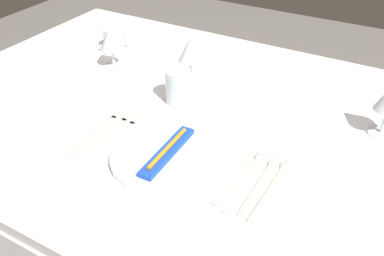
{
  "coord_description": "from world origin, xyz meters",
  "views": [
    {
      "loc": [
        0.4,
        -0.86,
        1.38
      ],
      "look_at": [
        -0.03,
        -0.09,
        0.76
      ],
      "focal_mm": 38.68,
      "sensor_mm": 36.0,
      "label": 1
    }
  ],
  "objects_px": {
    "dinner_knife": "(237,176)",
    "spoon_dessert": "(264,178)",
    "spoon_tea": "(276,182)",
    "fork_inner": "(109,131)",
    "coffee_cup_left": "(115,37)",
    "fork_outer": "(119,133)",
    "toothbrush_package": "(168,151)",
    "dinner_plate": "(168,156)",
    "drink_tumbler": "(178,88)",
    "fork_salad": "(100,129)",
    "wine_glass_centre": "(191,51)",
    "wine_glass_left": "(111,39)",
    "spoon_soup": "(250,173)"
  },
  "relations": [
    {
      "from": "fork_inner",
      "to": "spoon_dessert",
      "type": "relative_size",
      "value": 1.01
    },
    {
      "from": "coffee_cup_left",
      "to": "fork_outer",
      "type": "bearing_deg",
      "value": -51.37
    },
    {
      "from": "spoon_dessert",
      "to": "coffee_cup_left",
      "type": "height_order",
      "value": "coffee_cup_left"
    },
    {
      "from": "dinner_knife",
      "to": "drink_tumbler",
      "type": "bearing_deg",
      "value": 142.62
    },
    {
      "from": "fork_salad",
      "to": "wine_glass_left",
      "type": "height_order",
      "value": "wine_glass_left"
    },
    {
      "from": "dinner_knife",
      "to": "spoon_dessert",
      "type": "height_order",
      "value": "spoon_dessert"
    },
    {
      "from": "dinner_plate",
      "to": "drink_tumbler",
      "type": "bearing_deg",
      "value": 115.53
    },
    {
      "from": "dinner_plate",
      "to": "fork_inner",
      "type": "height_order",
      "value": "dinner_plate"
    },
    {
      "from": "dinner_knife",
      "to": "coffee_cup_left",
      "type": "xyz_separation_m",
      "value": [
        -0.68,
        0.43,
        0.04
      ]
    },
    {
      "from": "fork_outer",
      "to": "spoon_soup",
      "type": "height_order",
      "value": "spoon_soup"
    },
    {
      "from": "fork_salad",
      "to": "spoon_dessert",
      "type": "xyz_separation_m",
      "value": [
        0.46,
        0.03,
        0.0
      ]
    },
    {
      "from": "fork_salad",
      "to": "spoon_tea",
      "type": "height_order",
      "value": "spoon_tea"
    },
    {
      "from": "fork_inner",
      "to": "dinner_knife",
      "type": "height_order",
      "value": "same"
    },
    {
      "from": "fork_outer",
      "to": "fork_salad",
      "type": "xyz_separation_m",
      "value": [
        -0.06,
        -0.01,
        0.0
      ]
    },
    {
      "from": "fork_outer",
      "to": "fork_inner",
      "type": "height_order",
      "value": "same"
    },
    {
      "from": "dinner_plate",
      "to": "spoon_tea",
      "type": "distance_m",
      "value": 0.26
    },
    {
      "from": "fork_outer",
      "to": "spoon_soup",
      "type": "xyz_separation_m",
      "value": [
        0.36,
        0.02,
        0.0
      ]
    },
    {
      "from": "fork_salad",
      "to": "spoon_dessert",
      "type": "height_order",
      "value": "spoon_dessert"
    },
    {
      "from": "fork_outer",
      "to": "fork_inner",
      "type": "distance_m",
      "value": 0.03
    },
    {
      "from": "spoon_dessert",
      "to": "spoon_tea",
      "type": "distance_m",
      "value": 0.03
    },
    {
      "from": "fork_inner",
      "to": "wine_glass_centre",
      "type": "distance_m",
      "value": 0.36
    },
    {
      "from": "toothbrush_package",
      "to": "fork_outer",
      "type": "height_order",
      "value": "toothbrush_package"
    },
    {
      "from": "fork_outer",
      "to": "coffee_cup_left",
      "type": "height_order",
      "value": "coffee_cup_left"
    },
    {
      "from": "fork_inner",
      "to": "coffee_cup_left",
      "type": "bearing_deg",
      "value": 125.81
    },
    {
      "from": "spoon_dessert",
      "to": "fork_outer",
      "type": "bearing_deg",
      "value": -176.39
    },
    {
      "from": "drink_tumbler",
      "to": "spoon_dessert",
      "type": "bearing_deg",
      "value": -29.27
    },
    {
      "from": "toothbrush_package",
      "to": "coffee_cup_left",
      "type": "distance_m",
      "value": 0.69
    },
    {
      "from": "toothbrush_package",
      "to": "wine_glass_centre",
      "type": "bearing_deg",
      "value": 111.4
    },
    {
      "from": "dinner_plate",
      "to": "coffee_cup_left",
      "type": "height_order",
      "value": "coffee_cup_left"
    },
    {
      "from": "dinner_knife",
      "to": "toothbrush_package",
      "type": "bearing_deg",
      "value": -171.99
    },
    {
      "from": "toothbrush_package",
      "to": "wine_glass_left",
      "type": "relative_size",
      "value": 1.46
    },
    {
      "from": "spoon_tea",
      "to": "dinner_knife",
      "type": "bearing_deg",
      "value": -164.35
    },
    {
      "from": "drink_tumbler",
      "to": "spoon_tea",
      "type": "bearing_deg",
      "value": -27.67
    },
    {
      "from": "spoon_dessert",
      "to": "wine_glass_centre",
      "type": "distance_m",
      "value": 0.5
    },
    {
      "from": "spoon_dessert",
      "to": "spoon_tea",
      "type": "bearing_deg",
      "value": -4.54
    },
    {
      "from": "spoon_dessert",
      "to": "spoon_soup",
      "type": "bearing_deg",
      "value": -178.16
    },
    {
      "from": "toothbrush_package",
      "to": "drink_tumbler",
      "type": "bearing_deg",
      "value": 115.53
    },
    {
      "from": "toothbrush_package",
      "to": "spoon_dessert",
      "type": "bearing_deg",
      "value": 12.39
    },
    {
      "from": "spoon_soup",
      "to": "dinner_plate",
      "type": "bearing_deg",
      "value": -165.78
    },
    {
      "from": "fork_salad",
      "to": "spoon_dessert",
      "type": "bearing_deg",
      "value": 4.14
    },
    {
      "from": "spoon_dessert",
      "to": "coffee_cup_left",
      "type": "xyz_separation_m",
      "value": [
        -0.74,
        0.4,
        0.04
      ]
    },
    {
      "from": "fork_outer",
      "to": "toothbrush_package",
      "type": "bearing_deg",
      "value": -8.61
    },
    {
      "from": "fork_inner",
      "to": "wine_glass_centre",
      "type": "relative_size",
      "value": 1.41
    },
    {
      "from": "wine_glass_left",
      "to": "drink_tumbler",
      "type": "relative_size",
      "value": 1.41
    },
    {
      "from": "fork_inner",
      "to": "wine_glass_centre",
      "type": "height_order",
      "value": "wine_glass_centre"
    },
    {
      "from": "toothbrush_package",
      "to": "spoon_soup",
      "type": "relative_size",
      "value": 0.91
    },
    {
      "from": "fork_outer",
      "to": "wine_glass_centre",
      "type": "xyz_separation_m",
      "value": [
        0.03,
        0.34,
        0.11
      ]
    },
    {
      "from": "dinner_plate",
      "to": "toothbrush_package",
      "type": "height_order",
      "value": "toothbrush_package"
    },
    {
      "from": "fork_outer",
      "to": "spoon_dessert",
      "type": "bearing_deg",
      "value": 3.61
    },
    {
      "from": "spoon_tea",
      "to": "coffee_cup_left",
      "type": "xyz_separation_m",
      "value": [
        -0.77,
        0.41,
        0.04
      ]
    }
  ]
}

